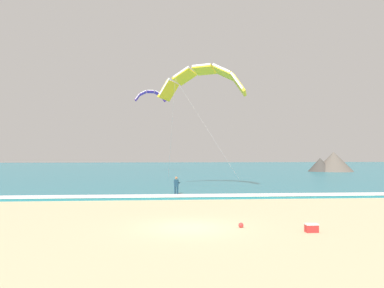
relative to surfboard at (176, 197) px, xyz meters
name	(u,v)px	position (x,y,z in m)	size (l,w,h in m)	color
ground_plane	(189,227)	(0.11, -13.21, -0.03)	(200.00, 200.00, 0.00)	beige
sea	(167,169)	(0.11, 57.94, 0.07)	(200.00, 120.00, 0.20)	teal
surf_foam	(178,196)	(0.11, -1.06, 0.19)	(200.00, 2.08, 0.04)	white
surfboard	(176,197)	(0.00, 0.00, 0.00)	(0.74, 1.46, 0.09)	yellow
kitesurfer	(176,186)	(0.00, 0.02, 0.91)	(0.60, 0.59, 1.69)	#143347
kite_primary	(203,79)	(2.79, 4.90, 10.90)	(8.45, 7.18, 11.06)	yellow
kite_distant	(151,95)	(-3.16, 37.29, 14.27)	(5.82, 1.88, 2.10)	purple
headland_right	(331,163)	(31.28, 38.98, 1.82)	(9.02, 7.63, 3.96)	#47423D
cooler_box	(311,228)	(5.61, -14.80, 0.18)	(0.58, 0.38, 0.40)	red
beach_ball	(241,225)	(2.61, -13.47, 0.10)	(0.24, 0.24, 0.24)	red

